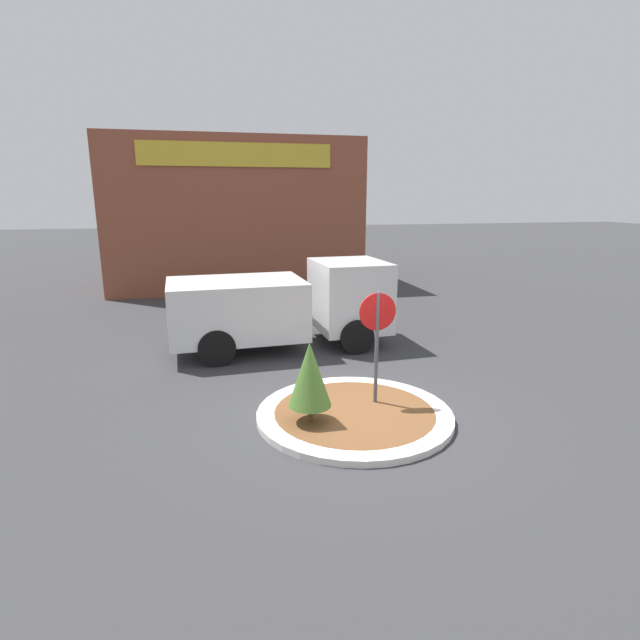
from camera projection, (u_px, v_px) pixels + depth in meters
ground_plane at (354, 417)px, 9.13m from camera, size 120.00×120.00×0.00m
traffic_island at (354, 414)px, 9.12m from camera, size 3.57×3.57×0.12m
stop_sign at (377, 329)px, 9.17m from camera, size 0.70×0.07×2.25m
island_shrub at (310, 374)px, 8.48m from camera, size 0.75×0.75×1.43m
utility_truck at (282, 304)px, 13.11m from camera, size 5.77×2.60×2.24m
storefront_building at (234, 214)px, 22.61m from camera, size 10.59×6.07×6.30m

